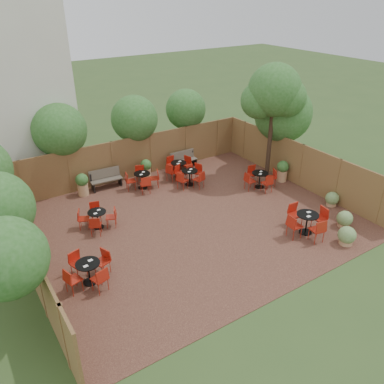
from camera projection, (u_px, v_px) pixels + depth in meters
ground at (190, 222)px, 15.45m from camera, size 80.00×80.00×0.00m
courtyard_paving at (190, 222)px, 15.44m from camera, size 12.00×10.00×0.02m
fence_back at (133, 158)px, 18.70m from camera, size 12.00×0.08×2.00m
fence_left at (25, 251)px, 12.08m from camera, size 0.08×10.00×2.00m
fence_right at (301, 165)px, 17.90m from camera, size 0.08×10.00×2.00m
neighbour_building at (5, 94)px, 17.37m from camera, size 5.00×4.00×8.00m
overhang_foliage at (135, 139)px, 15.99m from camera, size 15.75×10.36×2.76m
courtyard_tree at (274, 94)px, 17.33m from camera, size 2.58×2.48×5.34m
park_bench_left at (106, 178)px, 17.90m from camera, size 1.45×0.56×0.88m
park_bench_right at (183, 159)px, 19.93m from camera, size 1.37×0.44×0.85m
bistro_tables at (189, 198)px, 16.29m from camera, size 10.37×8.41×0.92m
planters at (131, 180)px, 17.50m from camera, size 11.86×4.52×1.04m
low_shrubs at (342, 219)px, 15.00m from camera, size 2.44×2.74×0.69m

